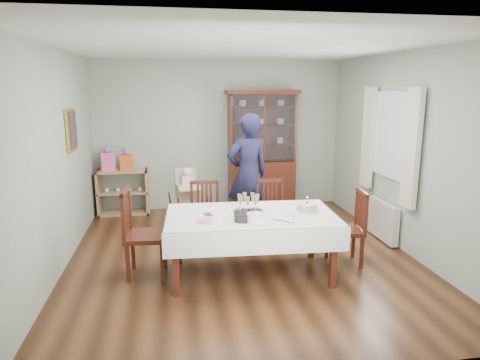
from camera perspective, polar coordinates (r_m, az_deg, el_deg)
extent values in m
plane|color=#593319|center=(5.84, 0.19, -10.08)|extent=(5.00, 5.00, 0.00)
plane|color=#9EAA99|center=(7.92, -2.79, 5.96)|extent=(4.50, 0.00, 4.50)
plane|color=#9EAA99|center=(5.56, -23.33, 2.27)|extent=(0.00, 5.00, 5.00)
plane|color=#9EAA99|center=(6.24, 21.07, 3.44)|extent=(0.00, 5.00, 5.00)
plane|color=white|center=(5.42, 0.21, 17.36)|extent=(5.00, 5.00, 0.00)
cube|color=#4D2013|center=(5.05, 1.47, -5.01)|extent=(1.95, 1.15, 0.06)
cube|color=white|center=(5.04, 1.48, -4.63)|extent=(2.06, 1.25, 0.01)
cube|color=#4D2013|center=(7.96, 2.85, -0.59)|extent=(1.20, 0.45, 0.90)
cube|color=white|center=(7.61, 3.23, 6.83)|extent=(1.12, 0.01, 1.16)
cube|color=#4D2013|center=(7.76, 2.98, 11.67)|extent=(1.30, 0.48, 0.07)
cube|color=tan|center=(7.96, -15.15, -4.20)|extent=(0.90, 0.38, 0.04)
cube|color=tan|center=(7.87, -15.30, -1.55)|extent=(0.90, 0.38, 0.03)
cube|color=tan|center=(7.79, -15.46, 1.17)|extent=(0.90, 0.38, 0.04)
cube|color=tan|center=(7.92, -18.32, -1.64)|extent=(0.04, 0.38, 0.80)
cube|color=tan|center=(7.83, -12.25, -1.45)|extent=(0.04, 0.38, 0.80)
cube|color=gold|center=(6.29, -21.58, 6.22)|extent=(0.04, 0.48, 0.58)
cube|color=white|center=(6.46, 19.65, 5.61)|extent=(0.04, 1.02, 1.22)
cube|color=silver|center=(5.91, 21.93, 3.90)|extent=(0.07, 0.30, 1.55)
cube|color=silver|center=(6.99, 16.73, 5.43)|extent=(0.07, 0.30, 1.55)
cube|color=white|center=(6.68, 18.42, -5.08)|extent=(0.10, 0.80, 0.55)
cube|color=#4D2013|center=(5.97, -4.54, -5.24)|extent=(0.42, 0.42, 0.05)
cube|color=#4D2013|center=(6.08, -4.76, -2.39)|extent=(0.40, 0.04, 0.50)
cube|color=#4D2013|center=(6.10, 4.31, -4.86)|extent=(0.43, 0.43, 0.05)
cube|color=#4D2013|center=(6.21, 4.01, -2.10)|extent=(0.40, 0.05, 0.49)
cube|color=#4D2013|center=(5.24, -12.39, -7.31)|extent=(0.51, 0.51, 0.05)
cube|color=#4D2013|center=(5.18, -14.94, -4.25)|extent=(0.08, 0.46, 0.57)
cube|color=#4D2013|center=(5.63, 13.80, -6.55)|extent=(0.48, 0.48, 0.05)
cube|color=#4D2013|center=(5.61, 15.86, -3.91)|extent=(0.09, 0.41, 0.51)
imported|color=black|center=(6.50, 1.03, 0.77)|extent=(0.77, 0.60, 1.85)
cube|color=tan|center=(6.60, -6.99, -1.53)|extent=(0.38, 0.35, 0.24)
cube|color=tan|center=(6.56, -7.03, 0.15)|extent=(0.34, 0.12, 0.28)
cube|color=tan|center=(6.59, -7.01, -0.86)|extent=(0.38, 0.22, 0.03)
cube|color=silver|center=(6.57, -7.03, -0.18)|extent=(0.20, 0.17, 0.18)
sphere|color=beige|center=(6.54, -7.06, 1.00)|extent=(0.15, 0.15, 0.15)
cylinder|color=silver|center=(5.11, 1.09, -4.27)|extent=(0.36, 0.36, 0.01)
torus|color=silver|center=(5.11, 1.09, -4.16)|extent=(0.36, 0.36, 0.01)
cylinder|color=white|center=(5.19, 8.90, -4.13)|extent=(0.28, 0.28, 0.02)
cylinder|color=brown|center=(5.18, 8.92, -3.60)|extent=(0.24, 0.24, 0.09)
cylinder|color=silver|center=(5.17, 8.94, -3.12)|extent=(0.24, 0.24, 0.01)
cylinder|color=#F24C4C|center=(5.15, 8.95, -2.68)|extent=(0.01, 0.01, 0.07)
sphere|color=yellow|center=(5.15, 8.96, -2.27)|extent=(0.02, 0.02, 0.02)
cylinder|color=black|center=(4.77, 0.31, -4.98)|extent=(0.21, 0.21, 0.09)
cylinder|color=white|center=(4.75, 2.22, -5.06)|extent=(0.25, 0.25, 0.09)
cube|color=#F3599B|center=(4.76, -4.72, -5.50)|extent=(0.19, 0.19, 0.02)
cube|color=silver|center=(4.79, 5.79, -5.46)|extent=(0.21, 0.21, 0.01)
cube|color=#F3599B|center=(7.76, -17.22, 2.37)|extent=(0.26, 0.20, 0.32)
sphere|color=#E533B2|center=(7.73, -17.32, 3.92)|extent=(0.13, 0.13, 0.13)
cube|color=#FC6027|center=(7.73, -14.87, 2.29)|extent=(0.22, 0.17, 0.27)
sphere|color=#E533B2|center=(7.70, -14.95, 3.65)|extent=(0.12, 0.12, 0.12)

